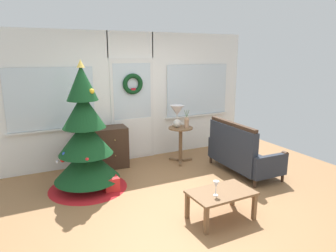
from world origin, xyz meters
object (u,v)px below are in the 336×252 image
at_px(dresser_cabinet, 103,148).
at_px(settee_sofa, 240,153).
at_px(side_table, 181,138).
at_px(flower_vase, 187,122).
at_px(christmas_tree, 86,144).
at_px(table_lamp, 177,113).
at_px(gift_box, 111,184).
at_px(coffee_table, 221,196).
at_px(wine_glass, 216,185).

bearing_deg(dresser_cabinet, settee_sofa, -32.34).
distance_m(side_table, flower_vase, 0.35).
xyz_separation_m(christmas_tree, flower_vase, (2.04, 0.35, 0.09)).
bearing_deg(dresser_cabinet, table_lamp, -13.76).
xyz_separation_m(dresser_cabinet, gift_box, (-0.17, -1.07, -0.28)).
height_order(christmas_tree, table_lamp, christmas_tree).
bearing_deg(dresser_cabinet, gift_box, -99.05).
xyz_separation_m(table_lamp, coffee_table, (-0.52, -2.19, -0.67)).
xyz_separation_m(wine_glass, gift_box, (-0.92, 1.52, -0.41)).
height_order(dresser_cabinet, wine_glass, dresser_cabinet).
xyz_separation_m(table_lamp, wine_glass, (-0.65, -2.25, -0.48)).
bearing_deg(dresser_cabinet, coffee_table, -70.87).
height_order(side_table, coffee_table, side_table).
bearing_deg(dresser_cabinet, flower_vase, -15.85).
height_order(table_lamp, wine_glass, table_lamp).
relative_size(coffee_table, gift_box, 3.71).
relative_size(settee_sofa, table_lamp, 3.27).
bearing_deg(christmas_tree, wine_glass, -55.67).
distance_m(flower_vase, wine_glass, 2.32).
bearing_deg(flower_vase, christmas_tree, -170.26).
bearing_deg(flower_vase, coffee_table, -108.02).
bearing_deg(flower_vase, dresser_cabinet, 164.15).
height_order(table_lamp, flower_vase, table_lamp).
relative_size(dresser_cabinet, flower_vase, 2.65).
bearing_deg(dresser_cabinet, side_table, -14.70).
distance_m(settee_sofa, wine_glass, 1.87).
xyz_separation_m(side_table, coffee_table, (-0.58, -2.15, -0.18)).
bearing_deg(table_lamp, dresser_cabinet, 166.24).
relative_size(dresser_cabinet, table_lamp, 2.11).
height_order(dresser_cabinet, table_lamp, table_lamp).
height_order(christmas_tree, dresser_cabinet, christmas_tree).
bearing_deg(settee_sofa, coffee_table, -137.37).
distance_m(dresser_cabinet, flower_vase, 1.68).
bearing_deg(gift_box, dresser_cabinet, 80.95).
height_order(side_table, flower_vase, flower_vase).
relative_size(dresser_cabinet, gift_box, 4.05).
bearing_deg(table_lamp, christmas_tree, -166.53).
bearing_deg(coffee_table, table_lamp, 76.65).
relative_size(table_lamp, wine_glass, 2.26).
distance_m(flower_vase, gift_box, 1.98).
bearing_deg(side_table, coffee_table, -105.09).
distance_m(table_lamp, gift_box, 1.95).
distance_m(settee_sofa, coffee_table, 1.73).
distance_m(coffee_table, gift_box, 1.81).
relative_size(dresser_cabinet, coffee_table, 1.09).
relative_size(wine_glass, gift_box, 0.85).
bearing_deg(side_table, table_lamp, 146.31).
bearing_deg(flower_vase, settee_sofa, -57.20).
bearing_deg(gift_box, christmas_tree, 137.37).
height_order(settee_sofa, side_table, settee_sofa).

